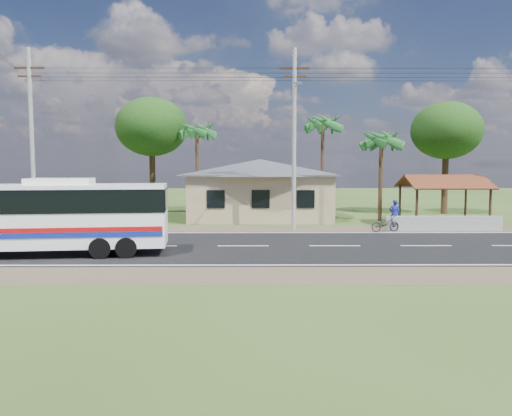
{
  "coord_description": "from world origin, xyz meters",
  "views": [
    {
      "loc": [
        0.48,
        -24.19,
        4.0
      ],
      "look_at": [
        0.64,
        1.0,
        1.8
      ],
      "focal_mm": 35.0,
      "sensor_mm": 36.0,
      "label": 1
    }
  ],
  "objects": [
    {
      "name": "motorcycle",
      "position": [
        8.35,
        5.21,
        0.47
      ],
      "size": [
        1.91,
        1.1,
        0.95
      ],
      "primitive_type": "imported",
      "rotation": [
        0.0,
        0.0,
        1.85
      ],
      "color": "black",
      "rests_on": "ground"
    },
    {
      "name": "palm_near",
      "position": [
        9.5,
        11.0,
        5.71
      ],
      "size": [
        2.8,
        2.8,
        6.7
      ],
      "color": "#47301E",
      "rests_on": "ground"
    },
    {
      "name": "tree_behind_house",
      "position": [
        -8.0,
        18.0,
        7.12
      ],
      "size": [
        6.0,
        6.0,
        9.61
      ],
      "color": "#47301E",
      "rests_on": "ground"
    },
    {
      "name": "concrete_barrier",
      "position": [
        12.0,
        5.6,
        0.45
      ],
      "size": [
        7.0,
        0.3,
        0.9
      ],
      "primitive_type": "cube",
      "color": "#9E9E99",
      "rests_on": "ground"
    },
    {
      "name": "utility_poles",
      "position": [
        2.67,
        6.49,
        5.77
      ],
      "size": [
        32.8,
        2.22,
        11.0
      ],
      "color": "#9E9E99",
      "rests_on": "ground"
    },
    {
      "name": "ground",
      "position": [
        0.0,
        0.0,
        0.0
      ],
      "size": [
        120.0,
        120.0,
        0.0
      ],
      "primitive_type": "plane",
      "color": "#304418",
      "rests_on": "ground"
    },
    {
      "name": "palm_far",
      "position": [
        -4.0,
        16.0,
        6.68
      ],
      "size": [
        2.8,
        2.8,
        7.7
      ],
      "color": "#47301E",
      "rests_on": "ground"
    },
    {
      "name": "house",
      "position": [
        1.0,
        13.0,
        2.64
      ],
      "size": [
        12.4,
        10.0,
        5.0
      ],
      "color": "tan",
      "rests_on": "ground"
    },
    {
      "name": "tree_behind_shed",
      "position": [
        16.0,
        16.0,
        6.68
      ],
      "size": [
        5.6,
        5.6,
        9.02
      ],
      "color": "#47301E",
      "rests_on": "ground"
    },
    {
      "name": "palm_mid",
      "position": [
        6.0,
        15.5,
        7.16
      ],
      "size": [
        2.8,
        2.8,
        8.2
      ],
      "color": "#47301E",
      "rests_on": "ground"
    },
    {
      "name": "road",
      "position": [
        0.0,
        0.0,
        0.01
      ],
      "size": [
        120.0,
        16.0,
        0.03
      ],
      "color": "black",
      "rests_on": "ground"
    },
    {
      "name": "person",
      "position": [
        9.32,
        6.68,
        0.92
      ],
      "size": [
        0.73,
        0.54,
        1.83
      ],
      "primitive_type": "imported",
      "rotation": [
        0.0,
        0.0,
        2.97
      ],
      "color": "navy",
      "rests_on": "ground"
    },
    {
      "name": "coach_bus",
      "position": [
        -8.84,
        -2.5,
        1.95
      ],
      "size": [
        11.15,
        3.55,
        3.4
      ],
      "rotation": [
        0.0,
        0.0,
        0.11
      ],
      "color": "white",
      "rests_on": "ground"
    },
    {
      "name": "waiting_shed",
      "position": [
        13.0,
        8.5,
        2.73
      ],
      "size": [
        5.2,
        4.48,
        3.35
      ],
      "color": "#3B2715",
      "rests_on": "ground"
    }
  ]
}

